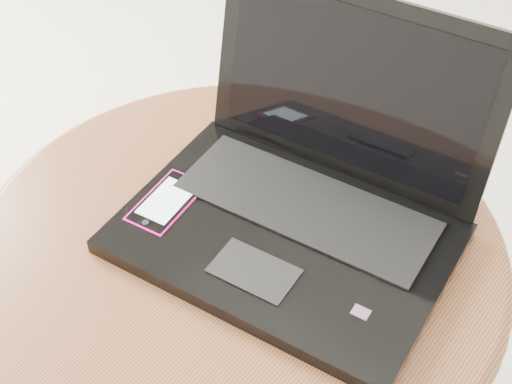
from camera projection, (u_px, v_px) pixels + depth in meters
The scene contains 4 objects.
table at pixel (238, 297), 0.98m from camera, with size 0.67×0.67×0.53m.
laptop at pixel (304, 194), 0.89m from camera, with size 0.42×0.37×0.25m.
phone_black at pixel (186, 209), 0.93m from camera, with size 0.08×0.12×0.01m.
phone_pink at pixel (167, 204), 0.92m from camera, with size 0.07×0.11×0.01m.
Camera 1 is at (0.49, -0.52, 1.19)m, focal length 51.53 mm.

